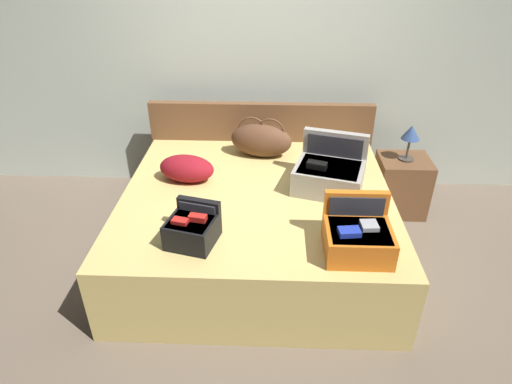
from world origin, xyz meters
TOP-DOWN VIEW (x-y plane):
  - ground_plane at (0.00, 0.00)m, footprint 12.00×12.00m
  - back_wall at (0.00, 1.65)m, footprint 8.00×0.10m
  - bed at (0.00, 0.40)m, footprint 2.01×1.89m
  - headboard at (0.00, 1.38)m, footprint 2.05×0.08m
  - hard_case_large at (0.54, 0.52)m, footprint 0.60×0.56m
  - hard_case_medium at (0.64, -0.25)m, footprint 0.40×0.38m
  - hard_case_small at (-0.38, -0.20)m, footprint 0.35×0.35m
  - duffel_bag at (0.01, 1.05)m, footprint 0.57×0.34m
  - pillow_near_headboard at (-0.55, 0.59)m, footprint 0.47×0.32m
  - nightstand at (1.29, 1.09)m, footprint 0.44×0.40m
  - table_lamp at (1.29, 1.09)m, footprint 0.15×0.15m

SIDE VIEW (x-z plane):
  - ground_plane at x=0.00m, z-range 0.00..0.00m
  - nightstand at x=1.29m, z-range 0.00..0.52m
  - bed at x=0.00m, z-range 0.00..0.56m
  - headboard at x=0.00m, z-range 0.00..0.92m
  - hard_case_small at x=-0.38m, z-range 0.54..0.78m
  - pillow_near_headboard at x=-0.55m, z-range 0.56..0.77m
  - hard_case_medium at x=0.64m, z-range 0.50..0.83m
  - hard_case_large at x=0.54m, z-range 0.49..0.87m
  - duffel_bag at x=0.01m, z-range 0.53..0.88m
  - table_lamp at x=1.29m, z-range 0.60..0.92m
  - back_wall at x=0.00m, z-range 0.00..2.60m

